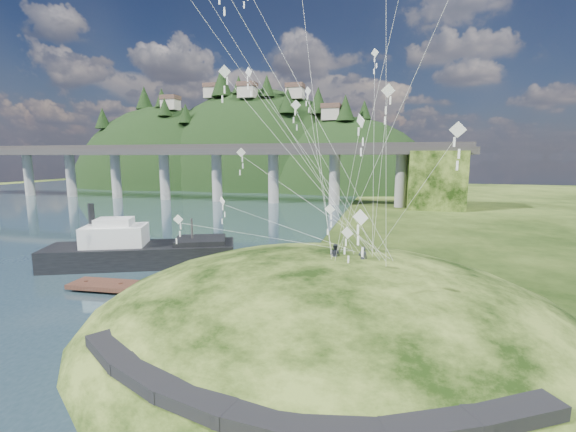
# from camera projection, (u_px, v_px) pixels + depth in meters

# --- Properties ---
(ground) EXTENTS (320.00, 320.00, 0.00)m
(ground) POSITION_uv_depth(u_px,v_px,m) (212.00, 324.00, 27.07)
(ground) COLOR black
(ground) RESTS_ON ground
(grass_hill) EXTENTS (36.00, 32.00, 13.00)m
(grass_hill) POSITION_uv_depth(u_px,v_px,m) (328.00, 345.00, 27.22)
(grass_hill) COLOR black
(grass_hill) RESTS_ON ground
(footpath) EXTENTS (22.29, 5.84, 0.83)m
(footpath) POSITION_uv_depth(u_px,v_px,m) (273.00, 396.00, 15.57)
(footpath) COLOR black
(footpath) RESTS_ON ground
(bridge) EXTENTS (160.00, 11.00, 15.00)m
(bridge) POSITION_uv_depth(u_px,v_px,m) (236.00, 165.00, 99.20)
(bridge) COLOR #2D2B2B
(bridge) RESTS_ON ground
(far_ridge) EXTENTS (153.00, 70.00, 94.50)m
(far_ridge) POSITION_uv_depth(u_px,v_px,m) (247.00, 205.00, 155.91)
(far_ridge) COLOR black
(far_ridge) RESTS_ON ground
(work_barge) EXTENTS (20.14, 12.42, 6.85)m
(work_barge) POSITION_uv_depth(u_px,v_px,m) (139.00, 250.00, 41.58)
(work_barge) COLOR black
(work_barge) RESTS_ON ground
(wooden_dock) EXTENTS (16.04, 3.59, 1.14)m
(wooden_dock) POSITION_uv_depth(u_px,v_px,m) (156.00, 288.00, 33.04)
(wooden_dock) COLOR #391F17
(wooden_dock) RESTS_ON ground
(kite_flyers) EXTENTS (2.72, 0.92, 1.72)m
(kite_flyers) POSITION_uv_depth(u_px,v_px,m) (344.00, 244.00, 26.02)
(kite_flyers) COLOR #23262F
(kite_flyers) RESTS_ON ground
(kite_swarm) EXTENTS (20.36, 17.37, 21.64)m
(kite_swarm) POSITION_uv_depth(u_px,v_px,m) (295.00, 80.00, 24.59)
(kite_swarm) COLOR silver
(kite_swarm) RESTS_ON ground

